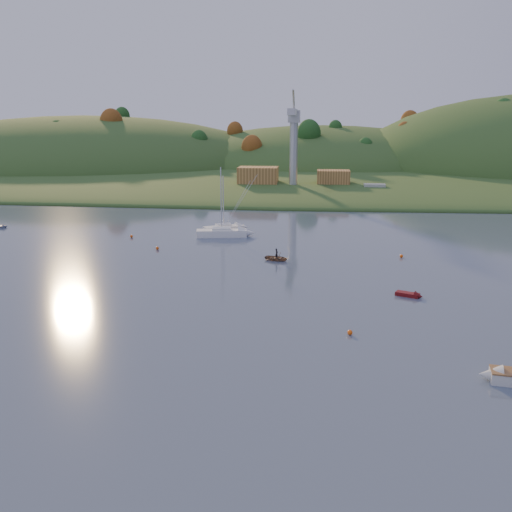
# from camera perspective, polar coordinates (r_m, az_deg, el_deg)

# --- Properties ---
(ground) EXTENTS (500.00, 500.00, 0.00)m
(ground) POSITION_cam_1_polar(r_m,az_deg,el_deg) (42.95, -6.67, -14.30)
(ground) COLOR #3C4B62
(ground) RESTS_ON ground
(far_shore) EXTENTS (620.00, 220.00, 1.50)m
(far_shore) POSITION_cam_1_polar(r_m,az_deg,el_deg) (267.89, 4.38, 9.11)
(far_shore) COLOR #2B5220
(far_shore) RESTS_ON ground
(shore_slope) EXTENTS (640.00, 150.00, 7.00)m
(shore_slope) POSITION_cam_1_polar(r_m,az_deg,el_deg) (203.17, 3.74, 7.76)
(shore_slope) COLOR #2B5220
(shore_slope) RESTS_ON ground
(hill_left) EXTENTS (170.00, 140.00, 44.00)m
(hill_left) POSITION_cam_1_polar(r_m,az_deg,el_deg) (257.58, -16.54, 8.43)
(hill_left) COLOR #2B5220
(hill_left) RESTS_ON ground
(hill_center) EXTENTS (140.00, 120.00, 36.00)m
(hill_center) POSITION_cam_1_polar(r_m,az_deg,el_deg) (247.80, 6.55, 8.72)
(hill_center) COLOR #2B5220
(hill_center) RESTS_ON ground
(hillside_trees) EXTENTS (280.00, 50.00, 32.00)m
(hillside_trees) POSITION_cam_1_polar(r_m,az_deg,el_deg) (223.07, 3.97, 8.26)
(hillside_trees) COLOR #1A491A
(hillside_trees) RESTS_ON ground
(wharf) EXTENTS (42.00, 16.00, 2.40)m
(wharf) POSITION_cam_1_polar(r_m,az_deg,el_deg) (160.14, 4.84, 6.65)
(wharf) COLOR slate
(wharf) RESTS_ON ground
(shed_west) EXTENTS (11.00, 8.00, 4.80)m
(shed_west) POSITION_cam_1_polar(r_m,az_deg,el_deg) (161.60, 0.21, 8.05)
(shed_west) COLOR brown
(shed_west) RESTS_ON wharf
(shed_east) EXTENTS (9.00, 7.00, 4.00)m
(shed_east) POSITION_cam_1_polar(r_m,az_deg,el_deg) (161.79, 7.74, 7.79)
(shed_east) COLOR brown
(shed_east) RESTS_ON wharf
(dock_crane) EXTENTS (3.20, 28.00, 20.30)m
(dock_crane) POSITION_cam_1_polar(r_m,az_deg,el_deg) (155.57, 3.79, 12.38)
(dock_crane) COLOR #B7B7BC
(dock_crane) RESTS_ON wharf
(sailboat_near) EXTENTS (9.07, 4.08, 12.13)m
(sailboat_near) POSITION_cam_1_polar(r_m,az_deg,el_deg) (100.32, -3.46, 2.39)
(sailboat_near) COLOR white
(sailboat_near) RESTS_ON ground
(sailboat_far) EXTENTS (7.51, 5.43, 10.19)m
(sailboat_far) POSITION_cam_1_polar(r_m,az_deg,el_deg) (104.98, -3.25, 2.83)
(sailboat_far) COLOR white
(sailboat_far) RESTS_ON ground
(canoe) EXTENTS (4.17, 3.55, 0.73)m
(canoe) POSITION_cam_1_polar(r_m,az_deg,el_deg) (83.13, 2.07, -0.20)
(canoe) COLOR #8A694C
(canoe) RESTS_ON ground
(paddler) EXTENTS (0.53, 0.65, 1.53)m
(paddler) POSITION_cam_1_polar(r_m,az_deg,el_deg) (83.03, 2.07, 0.07)
(paddler) COLOR black
(paddler) RESTS_ON ground
(red_tender) EXTENTS (3.27, 2.33, 1.06)m
(red_tender) POSITION_cam_1_polar(r_m,az_deg,el_deg) (68.46, 15.39, -3.80)
(red_tender) COLOR #5F0D0F
(red_tender) RESTS_ON ground
(grey_dinghy) EXTENTS (3.00, 2.04, 1.05)m
(grey_dinghy) POSITION_cam_1_polar(r_m,az_deg,el_deg) (118.76, -24.10, 2.69)
(grey_dinghy) COLOR #525A6C
(grey_dinghy) RESTS_ON ground
(work_vessel) EXTENTS (13.28, 5.03, 3.39)m
(work_vessel) POSITION_cam_1_polar(r_m,az_deg,el_deg) (156.83, 11.73, 6.28)
(work_vessel) COLOR slate
(work_vessel) RESTS_ON ground
(buoy_0) EXTENTS (0.50, 0.50, 0.50)m
(buoy_0) POSITION_cam_1_polar(r_m,az_deg,el_deg) (55.42, 9.37, -7.55)
(buoy_0) COLOR #FD590D
(buoy_0) RESTS_ON ground
(buoy_1) EXTENTS (0.50, 0.50, 0.50)m
(buoy_1) POSITION_cam_1_polar(r_m,az_deg,el_deg) (87.42, 14.34, -0.01)
(buoy_1) COLOR #FD590D
(buoy_1) RESTS_ON ground
(buoy_2) EXTENTS (0.50, 0.50, 0.50)m
(buoy_2) POSITION_cam_1_polar(r_m,az_deg,el_deg) (101.58, -12.35, 1.94)
(buoy_2) COLOR #FD590D
(buoy_2) RESTS_ON ground
(buoy_3) EXTENTS (0.50, 0.50, 0.50)m
(buoy_3) POSITION_cam_1_polar(r_m,az_deg,el_deg) (91.26, -9.84, 0.77)
(buoy_3) COLOR #FD590D
(buoy_3) RESTS_ON ground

